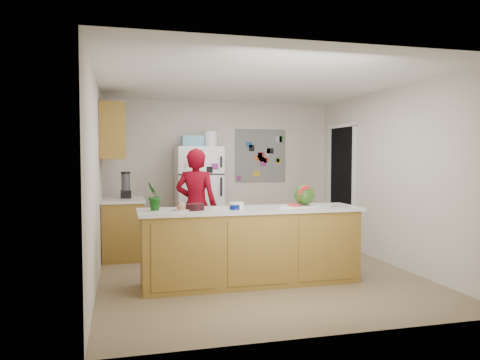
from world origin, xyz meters
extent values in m
cube|color=brown|center=(0.00, 0.00, -0.01)|extent=(4.00, 4.50, 0.02)
cube|color=beige|center=(0.00, 2.26, 1.25)|extent=(4.00, 0.02, 2.50)
cube|color=beige|center=(-2.01, 0.00, 1.25)|extent=(0.02, 4.50, 2.50)
cube|color=beige|center=(2.01, 0.00, 1.25)|extent=(0.02, 4.50, 2.50)
cube|color=white|center=(0.00, 0.00, 2.51)|extent=(4.00, 4.50, 0.02)
cube|color=black|center=(1.99, 1.45, 1.02)|extent=(0.03, 0.85, 2.04)
cube|color=brown|center=(-0.20, -0.50, 0.44)|extent=(2.60, 0.62, 0.88)
cube|color=silver|center=(-0.20, -0.50, 0.90)|extent=(2.68, 0.70, 0.04)
cube|color=brown|center=(-1.69, 1.35, 0.43)|extent=(0.60, 0.80, 0.86)
cube|color=silver|center=(-1.69, 1.35, 0.88)|extent=(0.64, 0.84, 0.04)
cube|color=brown|center=(-1.82, 1.30, 1.90)|extent=(0.35, 1.00, 0.80)
cube|color=silver|center=(-0.45, 1.88, 0.85)|extent=(0.75, 0.70, 1.70)
cube|color=#5999B2|center=(-0.55, 1.88, 1.79)|extent=(0.35, 0.28, 0.18)
cube|color=slate|center=(0.75, 2.24, 1.55)|extent=(0.95, 0.01, 0.95)
imported|color=maroon|center=(-0.67, 0.77, 0.83)|extent=(0.71, 0.61, 1.66)
cylinder|color=black|center=(-1.64, 1.46, 1.09)|extent=(0.13, 0.13, 0.38)
cube|color=silver|center=(0.44, -0.47, 0.93)|extent=(0.44, 0.35, 0.01)
sphere|color=#336117|center=(0.50, -0.45, 1.06)|extent=(0.26, 0.26, 0.26)
cylinder|color=#BB1E44|center=(0.34, -0.52, 0.94)|extent=(0.17, 0.17, 0.02)
cylinder|color=black|center=(-0.88, -0.52, 0.96)|extent=(0.28, 0.28, 0.07)
cylinder|color=white|center=(-0.35, -0.37, 0.95)|extent=(0.23, 0.23, 0.06)
cylinder|color=#03135A|center=(-0.42, -0.59, 0.95)|extent=(0.13, 0.13, 0.05)
cylinder|color=tan|center=(-1.03, -0.51, 0.93)|extent=(0.24, 0.24, 0.02)
cube|color=silver|center=(0.19, -0.59, 0.93)|extent=(0.16, 0.14, 0.02)
cube|color=gray|center=(0.83, -0.62, 0.93)|extent=(0.09, 0.05, 0.01)
imported|color=#19440F|center=(-1.35, -0.45, 1.09)|extent=(0.23, 0.24, 0.34)
camera|label=1|loc=(-1.72, -5.88, 1.55)|focal=35.00mm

